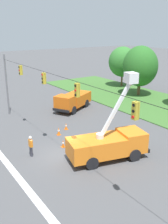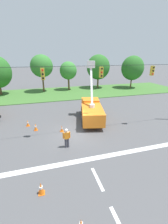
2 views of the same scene
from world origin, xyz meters
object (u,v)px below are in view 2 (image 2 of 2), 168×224
at_px(traffic_cone_lane_edge_a, 62,129).
at_px(traffic_cone_lane_edge_b, 28,123).
at_px(traffic_cone_foreground_left, 41,188).
at_px(utility_truck_bucket_lift, 91,110).
at_px(traffic_cone_near_bucket, 36,127).
at_px(tree_east_end, 133,68).
at_px(road_worker, 67,137).
at_px(tree_far_east, 98,67).
at_px(tree_east, 68,71).
at_px(tree_centre, 42,66).

height_order(traffic_cone_lane_edge_a, traffic_cone_lane_edge_b, traffic_cone_lane_edge_b).
relative_size(traffic_cone_foreground_left, traffic_cone_lane_edge_a, 1.21).
xyz_separation_m(utility_truck_bucket_lift, traffic_cone_near_bucket, (-6.54, -0.96, -0.97)).
bearing_deg(utility_truck_bucket_lift, tree_east_end, 45.76).
height_order(utility_truck_bucket_lift, traffic_cone_lane_edge_a, utility_truck_bucket_lift).
bearing_deg(road_worker, tree_far_east, 63.30).
distance_m(utility_truck_bucket_lift, traffic_cone_lane_edge_a, 4.50).
bearing_deg(traffic_cone_lane_edge_b, tree_east, 65.49).
distance_m(tree_far_east, traffic_cone_lane_edge_a, 23.75).
xyz_separation_m(road_worker, traffic_cone_lane_edge_a, (-0.02, 3.02, -0.67)).
relative_size(utility_truck_bucket_lift, traffic_cone_near_bucket, 8.60).
bearing_deg(tree_east_end, tree_centre, 175.33).
distance_m(tree_east_end, traffic_cone_foreground_left, 33.43).
distance_m(tree_far_east, utility_truck_bucket_lift, 20.11).
bearing_deg(traffic_cone_lane_edge_a, tree_far_east, 59.92).
relative_size(traffic_cone_lane_edge_a, traffic_cone_lane_edge_b, 0.94).
bearing_deg(road_worker, traffic_cone_foreground_left, -117.65).
xyz_separation_m(tree_centre, traffic_cone_lane_edge_b, (-2.34, -17.22, -5.07)).
height_order(tree_far_east, utility_truck_bucket_lift, tree_far_east).
bearing_deg(traffic_cone_foreground_left, traffic_cone_near_bucket, 92.98).
bearing_deg(road_worker, traffic_cone_lane_edge_a, 90.35).
xyz_separation_m(utility_truck_bucket_lift, traffic_cone_lane_edge_a, (-3.91, -1.95, -1.05)).
distance_m(utility_truck_bucket_lift, traffic_cone_near_bucket, 6.68).
bearing_deg(tree_east, traffic_cone_lane_edge_a, -102.68).
bearing_deg(tree_centre, traffic_cone_lane_edge_b, -97.74).
height_order(tree_east_end, traffic_cone_foreground_left, tree_east_end).
height_order(tree_east, traffic_cone_near_bucket, tree_east).
relative_size(tree_far_east, traffic_cone_lane_edge_b, 10.84).
distance_m(tree_far_east, tree_east_end, 8.07).
bearing_deg(traffic_cone_foreground_left, utility_truck_bucket_lift, 56.42).
distance_m(tree_centre, tree_east, 5.72).
height_order(tree_centre, tree_east, tree_centre).
bearing_deg(traffic_cone_foreground_left, tree_east, 76.18).
bearing_deg(tree_centre, traffic_cone_foreground_left, -92.22).
distance_m(road_worker, traffic_cone_lane_edge_b, 6.44).
distance_m(tree_far_east, traffic_cone_lane_edge_b, 23.86).
height_order(tree_centre, tree_east_end, tree_centre).
distance_m(tree_east, traffic_cone_near_bucket, 20.46).
bearing_deg(tree_east, road_worker, -101.00).
relative_size(tree_centre, traffic_cone_foreground_left, 9.49).
xyz_separation_m(tree_far_east, traffic_cone_near_bucket, (-14.31, -19.17, -4.52)).
xyz_separation_m(tree_east, tree_east_end, (14.97, -1.90, 0.38)).
bearing_deg(road_worker, traffic_cone_lane_edge_b, 123.28).
relative_size(tree_east, tree_far_east, 0.81).
xyz_separation_m(tree_centre, tree_far_east, (12.84, 0.60, -0.51)).
distance_m(tree_centre, traffic_cone_lane_edge_b, 18.11).
xyz_separation_m(tree_far_east, road_worker, (-11.66, -23.19, -3.92)).
xyz_separation_m(tree_east_end, road_worker, (-19.41, -20.90, -3.72)).
distance_m(tree_east, traffic_cone_lane_edge_a, 20.67).
bearing_deg(utility_truck_bucket_lift, traffic_cone_near_bucket, -171.66).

